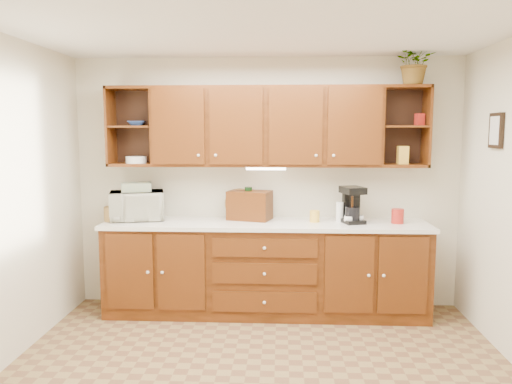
# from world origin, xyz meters

# --- Properties ---
(floor) EXTENTS (4.00, 4.00, 0.00)m
(floor) POSITION_xyz_m (0.00, 0.00, 0.00)
(floor) COLOR olive
(floor) RESTS_ON ground
(ceiling) EXTENTS (4.00, 4.00, 0.00)m
(ceiling) POSITION_xyz_m (0.00, 0.00, 2.60)
(ceiling) COLOR white
(ceiling) RESTS_ON back_wall
(back_wall) EXTENTS (4.00, 0.00, 4.00)m
(back_wall) POSITION_xyz_m (0.00, 1.75, 1.30)
(back_wall) COLOR beige
(back_wall) RESTS_ON floor
(base_cabinets) EXTENTS (3.20, 0.60, 0.90)m
(base_cabinets) POSITION_xyz_m (0.00, 1.45, 0.45)
(base_cabinets) COLOR #321705
(base_cabinets) RESTS_ON floor
(countertop) EXTENTS (3.24, 0.64, 0.04)m
(countertop) POSITION_xyz_m (0.00, 1.44, 0.92)
(countertop) COLOR white
(countertop) RESTS_ON base_cabinets
(upper_cabinets) EXTENTS (3.20, 0.33, 0.80)m
(upper_cabinets) POSITION_xyz_m (0.01, 1.59, 1.89)
(upper_cabinets) COLOR #321705
(upper_cabinets) RESTS_ON back_wall
(undercabinet_light) EXTENTS (0.40, 0.05, 0.02)m
(undercabinet_light) POSITION_xyz_m (0.00, 1.53, 1.47)
(undercabinet_light) COLOR white
(undercabinet_light) RESTS_ON upper_cabinets
(framed_picture) EXTENTS (0.03, 0.24, 0.30)m
(framed_picture) POSITION_xyz_m (1.98, 0.90, 1.85)
(framed_picture) COLOR black
(framed_picture) RESTS_ON right_wall
(wicker_basket) EXTENTS (0.25, 0.25, 0.14)m
(wicker_basket) POSITION_xyz_m (-1.52, 1.47, 1.01)
(wicker_basket) COLOR olive
(wicker_basket) RESTS_ON countertop
(microwave) EXTENTS (0.61, 0.49, 0.29)m
(microwave) POSITION_xyz_m (-1.32, 1.51, 1.09)
(microwave) COLOR silver
(microwave) RESTS_ON countertop
(towel_stack) EXTENTS (0.34, 0.29, 0.09)m
(towel_stack) POSITION_xyz_m (-1.32, 1.51, 1.28)
(towel_stack) COLOR #C9BF5E
(towel_stack) RESTS_ON microwave
(wine_bottle) EXTENTS (0.08, 0.08, 0.34)m
(wine_bottle) POSITION_xyz_m (-0.18, 1.61, 1.11)
(wine_bottle) COLOR black
(wine_bottle) RESTS_ON countertop
(woven_tray) EXTENTS (0.31, 0.09, 0.31)m
(woven_tray) POSITION_xyz_m (-0.28, 1.67, 0.95)
(woven_tray) COLOR olive
(woven_tray) RESTS_ON countertop
(bread_box) EXTENTS (0.48, 0.37, 0.30)m
(bread_box) POSITION_xyz_m (-0.17, 1.59, 1.09)
(bread_box) COLOR #321705
(bread_box) RESTS_ON countertop
(mug_tree) EXTENTS (0.21, 0.22, 0.27)m
(mug_tree) POSITION_xyz_m (0.86, 1.46, 0.98)
(mug_tree) COLOR #321705
(mug_tree) RESTS_ON countertop
(canister_red) EXTENTS (0.15, 0.15, 0.14)m
(canister_red) POSITION_xyz_m (1.30, 1.45, 1.01)
(canister_red) COLOR #A92018
(canister_red) RESTS_ON countertop
(canister_white) EXTENTS (0.09, 0.09, 0.20)m
(canister_white) POSITION_xyz_m (0.74, 1.52, 1.04)
(canister_white) COLOR white
(canister_white) RESTS_ON countertop
(canister_yellow) EXTENTS (0.13, 0.13, 0.12)m
(canister_yellow) POSITION_xyz_m (0.49, 1.48, 1.00)
(canister_yellow) COLOR yellow
(canister_yellow) RESTS_ON countertop
(coffee_maker) EXTENTS (0.26, 0.30, 0.36)m
(coffee_maker) POSITION_xyz_m (0.86, 1.47, 1.11)
(coffee_maker) COLOR black
(coffee_maker) RESTS_ON countertop
(bowl_stack) EXTENTS (0.22, 0.22, 0.05)m
(bowl_stack) POSITION_xyz_m (-1.32, 1.58, 1.92)
(bowl_stack) COLOR navy
(bowl_stack) RESTS_ON upper_cabinets
(plate_stack) EXTENTS (0.28, 0.28, 0.07)m
(plate_stack) POSITION_xyz_m (-1.33, 1.56, 1.56)
(plate_stack) COLOR white
(plate_stack) RESTS_ON upper_cabinets
(pantry_box_yellow) EXTENTS (0.11, 0.09, 0.18)m
(pantry_box_yellow) POSITION_xyz_m (1.36, 1.55, 1.61)
(pantry_box_yellow) COLOR yellow
(pantry_box_yellow) RESTS_ON upper_cabinets
(pantry_box_red) EXTENTS (0.09, 0.09, 0.12)m
(pantry_box_red) POSITION_xyz_m (1.51, 1.57, 1.96)
(pantry_box_red) COLOR #A92018
(pantry_box_red) RESTS_ON upper_cabinets
(potted_plant) EXTENTS (0.39, 0.34, 0.43)m
(potted_plant) POSITION_xyz_m (1.44, 1.53, 2.51)
(potted_plant) COLOR #999999
(potted_plant) RESTS_ON upper_cabinets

